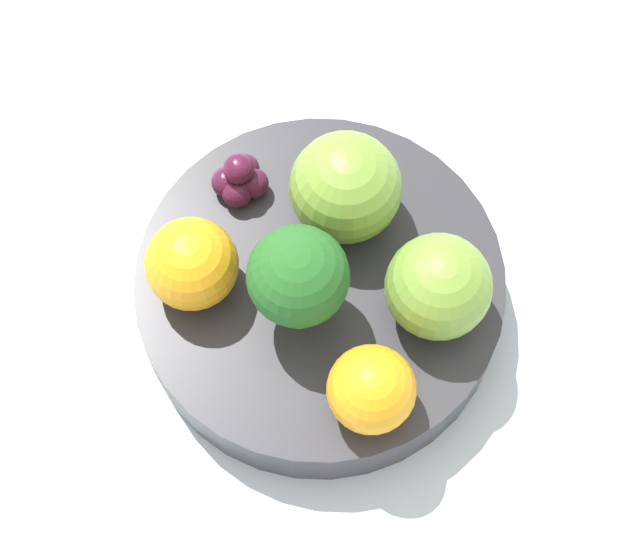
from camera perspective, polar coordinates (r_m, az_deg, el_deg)
ground_plane at (r=0.61m, az=-0.00°, el=-2.55°), size 6.00×6.00×0.00m
table_surface at (r=0.60m, az=-0.00°, el=-2.21°), size 1.20×1.20×0.02m
bowl at (r=0.57m, az=-0.00°, el=-1.16°), size 0.19×0.19×0.04m
broccoli at (r=0.51m, az=-1.17°, el=-0.40°), size 0.05×0.05×0.07m
apple_red at (r=0.52m, az=6.33°, el=-0.84°), size 0.05×0.05×0.05m
apple_green at (r=0.54m, az=1.37°, el=4.47°), size 0.06×0.06×0.06m
orange_front at (r=0.53m, az=-6.86°, el=0.37°), size 0.05×0.05×0.05m
orange_back at (r=0.51m, az=2.76°, el=-6.33°), size 0.04×0.04×0.04m
grape_cluster at (r=0.57m, az=-4.29°, el=4.90°), size 0.03×0.03×0.03m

